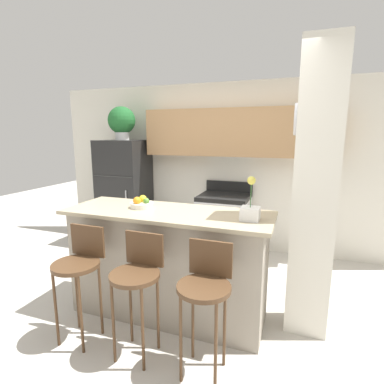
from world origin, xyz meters
The scene contains 13 objects.
ground_plane centered at (0.00, 0.00, 0.00)m, with size 14.00×14.00×0.00m, color beige.
wall_back centered at (0.11, 1.97, 1.50)m, with size 5.60×0.38×2.55m.
pillar_right centered at (1.29, 0.24, 1.28)m, with size 0.38×0.32×2.55m.
counter_bar centered at (0.00, 0.00, 0.54)m, with size 2.00×0.71×1.07m.
refrigerator centered at (-1.52, 1.66, 0.85)m, with size 0.73×0.67×1.69m.
stove_range centered at (0.16, 1.68, 0.46)m, with size 0.72×0.65×1.07m.
bar_stool_left centered at (-0.57, -0.58, 0.68)m, with size 0.40×0.40×1.00m.
bar_stool_mid centered at (0.00, -0.58, 0.68)m, with size 0.40×0.40×1.00m.
bar_stool_right centered at (0.57, -0.58, 0.68)m, with size 0.40×0.40×1.00m.
potted_plant_on_fridge centered at (-1.52, 1.66, 1.98)m, with size 0.43×0.43×0.52m.
orchid_vase centered at (0.79, -0.04, 1.16)m, with size 0.16×0.16×0.37m.
fruit_bowl centered at (-0.29, 0.04, 1.11)m, with size 0.23×0.23×0.12m.
trash_bin centered at (-0.94, 1.44, 0.19)m, with size 0.28×0.28×0.38m.
Camera 1 is at (1.15, -2.51, 1.79)m, focal length 28.00 mm.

